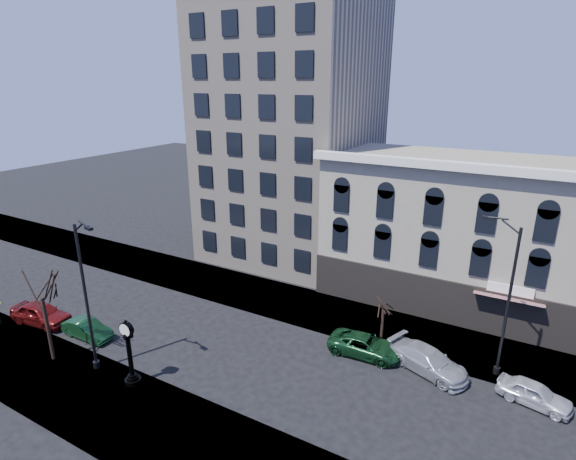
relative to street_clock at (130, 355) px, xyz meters
The scene contains 15 objects.
ground 7.17m from the street_clock, 61.03° to the left, with size 160.00×160.00×0.00m, color black.
sidewalk_far 14.53m from the street_clock, 76.65° to the left, with size 160.00×6.00×0.12m, color gray.
sidewalk_near 4.38m from the street_clock, 31.06° to the right, with size 160.00×6.00×0.12m, color gray.
cream_tower 30.39m from the street_clock, 96.40° to the left, with size 15.90×15.40×42.50m.
victorian_row 27.00m from the street_clock, 55.01° to the left, with size 22.60×11.19×12.50m.
street_clock is the anchor object (origin of this frame).
street_lamp_near 6.36m from the street_clock, behind, with size 2.64×0.88×10.34m.
street_lamp_far 23.04m from the street_clock, 33.13° to the left, with size 2.63×0.93×10.33m.
bare_tree_near 7.51m from the street_clock, behind, with size 4.22×4.22×7.24m.
bare_tree_far 17.17m from the street_clock, 47.12° to the left, with size 2.25×2.25×3.86m.
car_near_a 11.96m from the street_clock, behind, with size 1.99×4.94×1.68m, color maroon.
car_near_b 7.45m from the street_clock, 162.78° to the left, with size 1.41×4.03×1.33m, color #143F1E.
car_far_a 15.21m from the street_clock, 41.54° to the left, with size 2.30×4.99×1.39m, color #143F1E.
car_far_b 18.64m from the street_clock, 33.50° to the left, with size 2.16×5.32×1.54m, color #A5A8AD.
car_far_c 23.86m from the street_clock, 25.22° to the left, with size 1.61×4.01×1.36m, color silver.
Camera 1 is at (16.44, -21.54, 17.82)m, focal length 28.00 mm.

